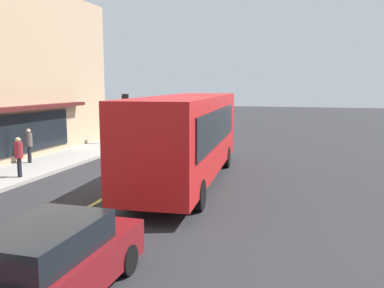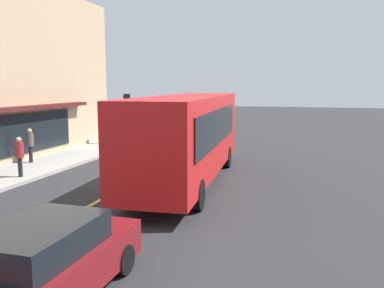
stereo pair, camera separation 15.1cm
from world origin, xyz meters
The scene contains 9 objects.
ground centered at (0.00, 0.00, 0.00)m, with size 120.00×120.00×0.00m, color #28282B.
sidewalk centered at (0.00, 5.50, 0.07)m, with size 80.00×3.01×0.15m, color #9E9B93.
lane_centre_stripe centered at (0.00, 0.00, 0.00)m, with size 36.00×0.16×0.01m, color #D8D14C.
bus centered at (0.04, -2.18, 1.99)m, with size 11.27×3.24×3.50m.
traffic_light centered at (8.86, 4.54, 2.53)m, with size 0.30×0.52×3.20m.
car_maroon centered at (-9.59, -2.41, 0.74)m, with size 4.31×1.89×1.52m.
pedestrian_at_corner centered at (-1.46, 4.63, 1.14)m, with size 0.34×0.34×1.66m.
pedestrian_mid_block centered at (1.38, 6.28, 1.15)m, with size 0.34×0.34×1.68m.
pedestrian_waiting centered at (11.73, 5.06, 1.22)m, with size 0.34×0.34×1.77m.
Camera 2 is at (-15.62, -6.89, 3.94)m, focal length 38.71 mm.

